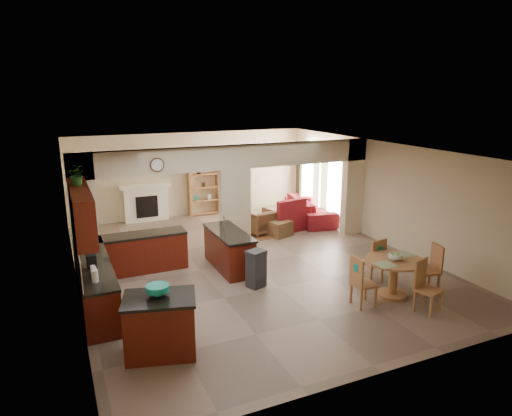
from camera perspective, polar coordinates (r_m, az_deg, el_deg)
name	(u,v)px	position (r m, az deg, el deg)	size (l,w,h in m)	color
floor	(250,262)	(11.38, -0.71, -6.83)	(10.00, 10.00, 0.00)	#796453
ceiling	(250,150)	(10.69, -0.76, 7.30)	(10.00, 10.00, 0.00)	white
wall_back	(191,174)	(15.57, -8.07, 4.21)	(8.00, 8.00, 0.00)	beige
wall_front	(388,287)	(6.90, 16.22, -9.50)	(8.00, 8.00, 0.00)	beige
wall_left	(72,228)	(10.12, -22.03, -2.30)	(10.00, 10.00, 0.00)	beige
wall_right	(384,193)	(13.02, 15.65, 1.81)	(10.00, 10.00, 0.00)	beige
partition_left_pier	(84,214)	(11.09, -20.73, -0.76)	(0.60, 0.25, 2.80)	beige
partition_center_pier	(235,210)	(11.92, -2.64, -0.29)	(0.80, 0.25, 2.20)	beige
partition_right_pier	(353,187)	(13.61, 12.01, 2.56)	(0.60, 0.25, 2.80)	beige
partition_header	(234,157)	(11.64, -2.72, 6.39)	(8.00, 0.25, 0.60)	beige
kitchen_counter	(114,269)	(10.22, -17.31, -7.27)	(2.52, 3.29, 1.48)	#3F1107
upper_cabinets	(81,212)	(9.22, -20.99, -0.41)	(0.35, 2.40, 0.90)	#3F1107
peninsula	(229,250)	(10.91, -3.39, -5.24)	(0.70, 1.85, 0.91)	#3F1107
wall_clock	(157,165)	(10.94, -12.25, 5.29)	(0.34, 0.34, 0.03)	#4D3019
rug	(259,233)	(13.65, 0.41, -3.13)	(1.60, 1.30, 0.01)	#935635
fireplace	(146,202)	(15.21, -13.58, 0.68)	(1.60, 0.35, 1.20)	white
shelving_unit	(203,189)	(15.59, -6.59, 2.40)	(1.00, 0.32, 1.80)	#9D6C36
window_a	(335,185)	(14.84, 9.89, 2.85)	(0.02, 0.90, 1.90)	white
window_b	(308,176)	(16.25, 6.56, 3.98)	(0.02, 0.90, 1.90)	white
glazed_door	(321,185)	(15.57, 8.13, 2.90)	(0.02, 0.70, 2.10)	white
drape_a_left	(345,189)	(14.34, 11.08, 2.39)	(0.10, 0.28, 2.30)	#3A1917
drape_a_right	(324,182)	(15.31, 8.52, 3.26)	(0.10, 0.28, 2.30)	#3A1917
drape_b_left	(316,179)	(15.73, 7.54, 3.59)	(0.10, 0.28, 2.30)	#3A1917
drape_b_right	(299,174)	(16.74, 5.40, 4.32)	(0.10, 0.28, 2.30)	#3A1917
ceiling_fan	(256,144)	(14.04, 0.02, 8.04)	(1.00, 1.00, 0.10)	white
kitchen_island	(161,325)	(7.69, -11.85, -14.14)	(1.31, 1.08, 0.98)	#3F1107
teal_bowl	(158,290)	(7.49, -12.19, -10.03)	(0.37, 0.37, 0.17)	teal
trash_can	(256,270)	(9.92, 0.01, -7.78)	(0.36, 0.30, 0.76)	#292A2C
dining_table	(394,272)	(9.85, 16.82, -7.68)	(1.18, 1.18, 0.80)	#9D6C36
fruit_bowl	(395,257)	(9.69, 16.99, -5.84)	(0.28, 0.28, 0.15)	#62A122
sofa	(310,209)	(15.01, 6.77, -0.15)	(0.99, 2.54, 0.74)	maroon
chaise	(286,223)	(14.00, 3.83, -1.88)	(1.00, 0.82, 0.40)	maroon
armchair	(260,222)	(13.54, 0.49, -1.73)	(0.76, 0.78, 0.71)	maroon
ottoman	(279,228)	(13.39, 2.86, -2.53)	(0.61, 0.61, 0.45)	maroon
plant	(77,175)	(9.38, -21.47, 3.90)	(0.37, 0.32, 0.41)	#124512
chair_north	(375,259)	(10.38, 14.63, -6.19)	(0.47, 0.47, 1.02)	#9D6C36
chair_east	(432,267)	(10.32, 21.10, -6.84)	(0.50, 0.50, 1.02)	#9D6C36
chair_south	(425,284)	(9.40, 20.35, -8.88)	(0.52, 0.52, 1.02)	#9D6C36
chair_west	(361,280)	(9.23, 12.94, -8.73)	(0.44, 0.43, 1.02)	#9D6C36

